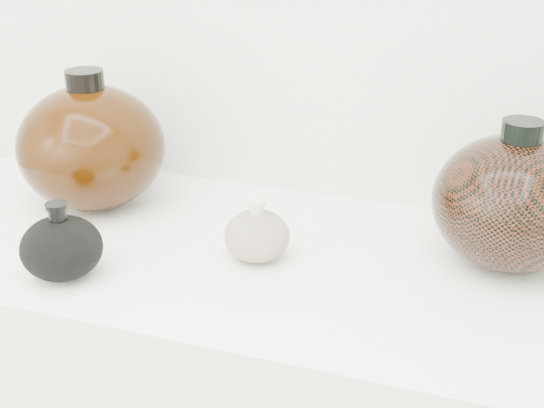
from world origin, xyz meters
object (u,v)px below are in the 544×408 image
(cream_gourd_vase, at_px, (257,235))
(right_round_pot, at_px, (513,202))
(black_gourd_vase, at_px, (62,247))
(left_round_pot, at_px, (91,147))

(cream_gourd_vase, bearing_deg, right_round_pot, 17.14)
(cream_gourd_vase, bearing_deg, black_gourd_vase, -149.95)
(cream_gourd_vase, xyz_separation_m, left_round_pot, (-0.33, 0.09, 0.07))
(cream_gourd_vase, distance_m, right_round_pot, 0.37)
(black_gourd_vase, height_order, cream_gourd_vase, black_gourd_vase)
(right_round_pot, bearing_deg, cream_gourd_vase, -162.86)
(black_gourd_vase, height_order, left_round_pot, left_round_pot)
(left_round_pot, bearing_deg, cream_gourd_vase, -16.04)
(black_gourd_vase, relative_size, left_round_pot, 0.48)
(cream_gourd_vase, relative_size, right_round_pot, 0.41)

